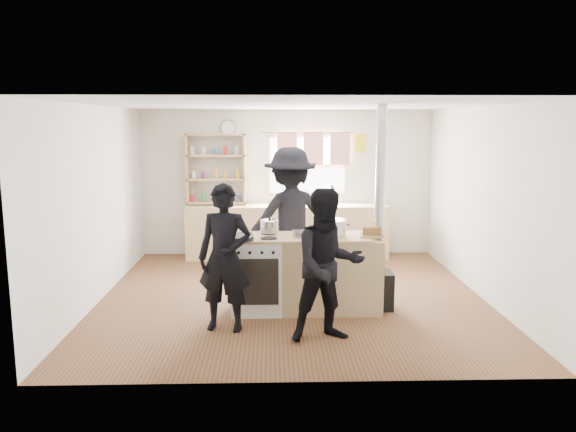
# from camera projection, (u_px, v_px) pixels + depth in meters

# --- Properties ---
(ground) EXTENTS (5.00, 5.00, 0.01)m
(ground) POSITION_uv_depth(u_px,v_px,m) (292.00, 297.00, 7.45)
(ground) COLOR brown
(ground) RESTS_ON ground
(back_counter) EXTENTS (3.40, 0.55, 0.90)m
(back_counter) POSITION_uv_depth(u_px,v_px,m) (287.00, 231.00, 9.57)
(back_counter) COLOR #D4B980
(back_counter) RESTS_ON ground
(shelving_unit) EXTENTS (1.00, 0.28, 1.20)m
(shelving_unit) POSITION_uv_depth(u_px,v_px,m) (216.00, 169.00, 9.47)
(shelving_unit) COLOR tan
(shelving_unit) RESTS_ON back_counter
(thermos) EXTENTS (0.10, 0.10, 0.33)m
(thermos) POSITION_uv_depth(u_px,v_px,m) (332.00, 195.00, 9.49)
(thermos) COLOR silver
(thermos) RESTS_ON back_counter
(cooking_island) EXTENTS (1.97, 0.64, 0.93)m
(cooking_island) POSITION_uv_depth(u_px,v_px,m) (306.00, 273.00, 6.84)
(cooking_island) COLOR white
(cooking_island) RESTS_ON ground
(skillet_greens) EXTENTS (0.43, 0.43, 0.05)m
(skillet_greens) POSITION_uv_depth(u_px,v_px,m) (240.00, 238.00, 6.52)
(skillet_greens) COLOR black
(skillet_greens) RESTS_ON cooking_island
(roast_tray) EXTENTS (0.37, 0.26, 0.07)m
(roast_tray) POSITION_uv_depth(u_px,v_px,m) (308.00, 233.00, 6.72)
(roast_tray) COLOR silver
(roast_tray) RESTS_ON cooking_island
(stockpot_stove) EXTENTS (0.23, 0.23, 0.19)m
(stockpot_stove) POSITION_uv_depth(u_px,v_px,m) (270.00, 227.00, 6.91)
(stockpot_stove) COLOR #BBBBBD
(stockpot_stove) RESTS_ON cooking_island
(stockpot_counter) EXTENTS (0.30, 0.30, 0.22)m
(stockpot_counter) POSITION_uv_depth(u_px,v_px,m) (334.00, 228.00, 6.76)
(stockpot_counter) COLOR #BBBBBD
(stockpot_counter) RESTS_ON cooking_island
(bread_board) EXTENTS (0.30, 0.22, 0.12)m
(bread_board) POSITION_uv_depth(u_px,v_px,m) (372.00, 232.00, 6.71)
(bread_board) COLOR tan
(bread_board) RESTS_ON cooking_island
(flue_heater) EXTENTS (0.35, 0.35, 2.50)m
(flue_heater) POSITION_uv_depth(u_px,v_px,m) (378.00, 256.00, 6.88)
(flue_heater) COLOR black
(flue_heater) RESTS_ON ground
(person_near_left) EXTENTS (0.66, 0.50, 1.63)m
(person_near_left) POSITION_uv_depth(u_px,v_px,m) (225.00, 258.00, 6.14)
(person_near_left) COLOR black
(person_near_left) RESTS_ON ground
(person_near_right) EXTENTS (0.90, 0.77, 1.62)m
(person_near_right) POSITION_uv_depth(u_px,v_px,m) (328.00, 266.00, 5.84)
(person_near_right) COLOR black
(person_near_right) RESTS_ON ground
(person_far) EXTENTS (1.41, 1.03, 1.95)m
(person_far) POSITION_uv_depth(u_px,v_px,m) (290.00, 219.00, 7.69)
(person_far) COLOR black
(person_far) RESTS_ON ground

